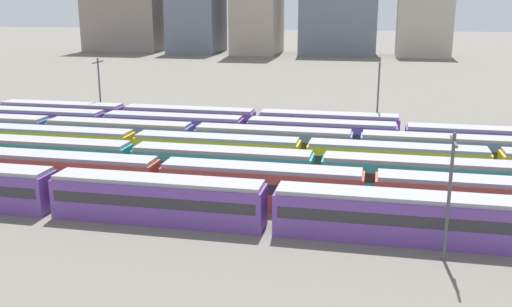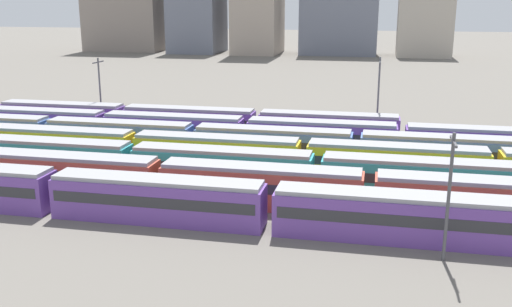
% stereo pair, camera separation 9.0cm
% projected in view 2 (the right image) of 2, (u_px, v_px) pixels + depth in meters
% --- Properties ---
extents(train_track_0, '(112.50, 3.06, 3.75)m').
position_uv_depth(train_track_0, '(270.00, 207.00, 46.34)').
color(train_track_0, '#6B429E').
rests_on(train_track_0, ground_plane).
extents(train_track_1, '(112.50, 3.06, 3.75)m').
position_uv_depth(train_track_1, '(369.00, 193.00, 49.73)').
color(train_track_1, '#BC4C38').
rests_on(train_track_1, ground_plane).
extents(train_track_2, '(112.50, 3.06, 3.75)m').
position_uv_depth(train_track_2, '(317.00, 172.00, 55.64)').
color(train_track_2, teal).
rests_on(train_track_2, ground_plane).
extents(train_track_3, '(93.60, 3.06, 3.75)m').
position_uv_depth(train_track_3, '(217.00, 153.00, 62.85)').
color(train_track_3, yellow).
rests_on(train_track_3, ground_plane).
extents(train_track_4, '(112.50, 3.06, 3.75)m').
position_uv_depth(train_track_4, '(356.00, 148.00, 64.83)').
color(train_track_4, '#4C70BC').
rests_on(train_track_4, ground_plane).
extents(train_track_5, '(112.50, 3.06, 3.75)m').
position_uv_depth(train_track_5, '(401.00, 139.00, 68.74)').
color(train_track_5, '#6B429E').
rests_on(train_track_5, ground_plane).
extents(train_track_6, '(55.80, 3.06, 3.75)m').
position_uv_depth(train_track_6, '(189.00, 121.00, 79.24)').
color(train_track_6, '#6B429E').
rests_on(train_track_6, ground_plane).
extents(catenary_pole_0, '(0.24, 3.20, 9.27)m').
position_uv_depth(catenary_pole_0, '(449.00, 191.00, 40.00)').
color(catenary_pole_0, '#4C4C51').
rests_on(catenary_pole_0, ground_plane).
extents(catenary_pole_1, '(0.24, 3.20, 10.73)m').
position_uv_depth(catenary_pole_1, '(378.00, 94.00, 76.20)').
color(catenary_pole_1, '#4C4C51').
rests_on(catenary_pole_1, ground_plane).
extents(catenary_pole_3, '(0.24, 3.20, 9.84)m').
position_uv_depth(catenary_pole_3, '(100.00, 88.00, 84.22)').
color(catenary_pole_3, '#4C4C51').
rests_on(catenary_pole_3, ground_plane).
extents(distant_building_0, '(27.19, 13.13, 34.90)m').
position_uv_depth(distant_building_0, '(123.00, 1.00, 205.20)').
color(distant_building_0, gray).
rests_on(distant_building_0, ground_plane).
extents(distant_building_1, '(16.60, 19.86, 28.12)m').
position_uv_depth(distant_building_1, '(197.00, 11.00, 200.64)').
color(distant_building_1, slate).
rests_on(distant_building_1, ground_plane).
extents(distant_building_3, '(25.14, 12.59, 28.00)m').
position_uv_depth(distant_building_3, '(339.00, 12.00, 190.89)').
color(distant_building_3, slate).
rests_on(distant_building_3, ground_plane).
extents(distant_building_4, '(16.91, 15.15, 20.23)m').
position_uv_depth(distant_building_4, '(425.00, 25.00, 186.43)').
color(distant_building_4, '#B2A899').
rests_on(distant_building_4, ground_plane).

